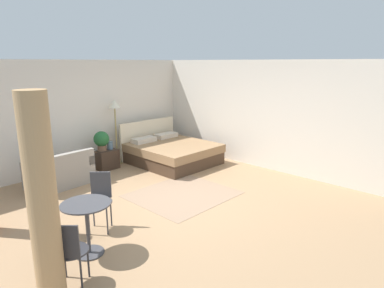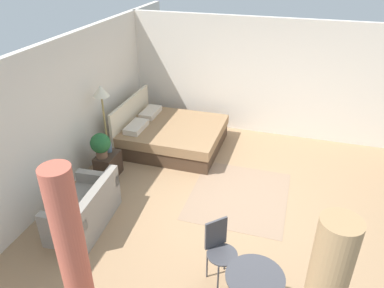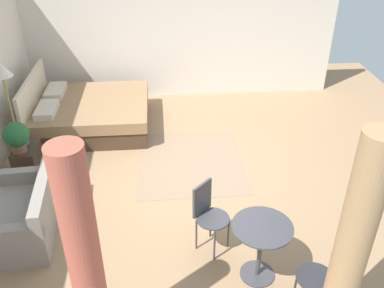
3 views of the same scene
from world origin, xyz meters
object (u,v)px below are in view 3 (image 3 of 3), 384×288
Objects in this scene: vase at (24,138)px; bed at (89,113)px; couch at (27,215)px; floor_lamp at (3,80)px; cafe_chair_near_window at (324,277)px; potted_plant at (16,136)px; cafe_chair_near_couch at (208,211)px; nightstand at (28,161)px; balcony_table at (261,242)px.

bed is at bearing -30.43° from vase.
couch is 2.20m from floor_lamp.
cafe_chair_near_window is (-2.95, -3.69, -0.06)m from vase.
potted_plant reaches higher than cafe_chair_near_couch.
couch is 1.39m from nightstand.
bed is 1.24× the size of floor_lamp.
balcony_table is (-2.30, -3.13, 0.28)m from nightstand.
potted_plant reaches higher than balcony_table.
cafe_chair_near_window reaches higher than vase.
nightstand is 3.89m from balcony_table.
vase is at bearing -147.91° from floor_lamp.
couch is 2.97m from balcony_table.
bed is 2.42× the size of cafe_chair_near_window.
potted_plant is 4.60m from cafe_chair_near_window.
couch is 7.03× the size of vase.
floor_lamp is 5.17m from cafe_chair_near_window.
cafe_chair_near_couch reaches higher than balcony_table.
potted_plant is 3.86m from balcony_table.
balcony_table is at bearing -134.99° from cafe_chair_near_couch.
couch is 3.66m from cafe_chair_near_window.
potted_plant is at bearing 156.96° from nightstand.
couch is at bearing -166.46° from vase.
potted_plant is at bearing 152.83° from bed.
cafe_chair_near_window is at bearing -128.66° from vase.
bed is 3.97× the size of nightstand.
nightstand is 0.52m from potted_plant.
nightstand is at bearing 53.71° from balcony_table.
cafe_chair_near_couch reaches higher than vase.
couch is 0.80× the size of floor_lamp.
floor_lamp reaches higher than bed.
floor_lamp is at bearing 19.47° from potted_plant.
potted_plant is 0.53× the size of cafe_chair_near_couch.
nightstand is at bearing 52.28° from cafe_chair_near_window.
floor_lamp reaches higher than potted_plant.
vase is 0.92m from floor_lamp.
floor_lamp reaches higher than cafe_chair_near_couch.
couch reaches higher than balcony_table.
floor_lamp is (0.33, 0.21, 0.83)m from vase.
cafe_chair_near_couch is at bearing -128.04° from floor_lamp.
balcony_table is at bearing -127.43° from vase.
potted_plant is 0.56× the size of cafe_chair_near_window.
couch is 2.80× the size of potted_plant.
nightstand is at bearing 152.56° from bed.
nightstand is 0.36m from vase.
vase is 3.98m from balcony_table.
bed is 2.26× the size of cafe_chair_near_couch.
cafe_chair_near_couch reaches higher than cafe_chair_near_window.
cafe_chair_near_window is at bearing -135.16° from balcony_table.
bed is 4.45m from balcony_table.
bed is 2.85m from couch.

